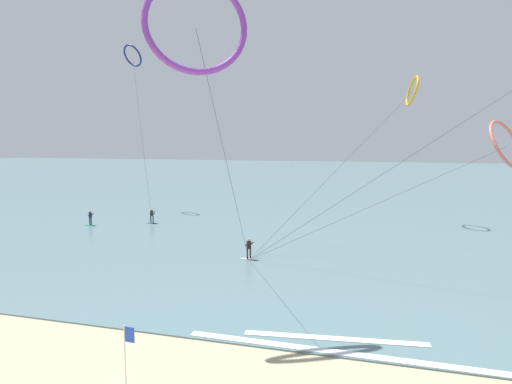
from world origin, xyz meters
name	(u,v)px	position (x,y,z in m)	size (l,w,h in m)	color
sea_water	(347,178)	(0.00, 107.31, 0.04)	(400.00, 200.00, 0.08)	slate
surfer_emerald	(90,219)	(-21.85, 31.25, 0.82)	(1.40, 0.67, 1.70)	#199351
surfer_cobalt	(152,217)	(-15.91, 34.34, 0.82)	(1.40, 0.64, 1.70)	#2647B7
surfer_ivory	(249,250)	(-0.51, 22.05, 0.82)	(1.40, 0.73, 1.70)	silver
kite_coral	(507,145)	(20.62, 36.10, 9.09)	(23.80, 17.03, 11.52)	#EA7260
kite_navy	(133,56)	(-24.26, 45.13, 21.11)	(10.21, 12.27, 22.63)	navy
kite_violet	(196,24)	(0.47, 9.83, 15.21)	(5.32, 14.25, 17.84)	purple
kite_amber	(412,91)	(12.30, 43.77, 15.12)	(13.79, 23.65, 16.93)	orange
beach_flag	(127,346)	(0.51, 2.78, 1.63)	(0.47, 0.07, 2.43)	silver
wave_crest_near	(391,360)	(10.28, 7.64, 0.06)	(18.62, 0.50, 0.12)	white
wave_crest_mid	(335,339)	(7.73, 9.06, 0.06)	(8.67, 0.50, 0.12)	white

